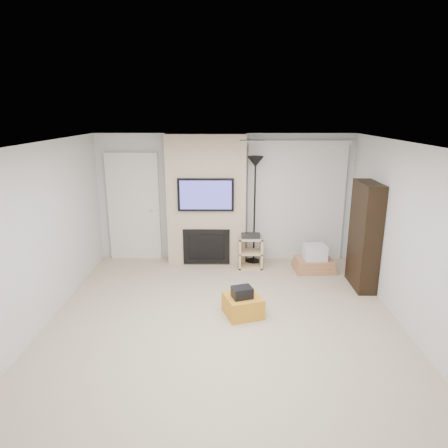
{
  "coord_description": "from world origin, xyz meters",
  "views": [
    {
      "loc": [
        0.05,
        -4.97,
        2.89
      ],
      "look_at": [
        0.0,
        1.2,
        1.15
      ],
      "focal_mm": 32.0,
      "sensor_mm": 36.0,
      "label": 1
    }
  ],
  "objects_px": {
    "floor_lamp": "(255,180)",
    "av_stand": "(250,250)",
    "ottoman": "(243,305)",
    "box_stack": "(314,261)",
    "bookshelf": "(365,236)"
  },
  "relations": [
    {
      "from": "ottoman",
      "to": "bookshelf",
      "type": "distance_m",
      "value": 2.42
    },
    {
      "from": "av_stand",
      "to": "box_stack",
      "type": "height_order",
      "value": "av_stand"
    },
    {
      "from": "floor_lamp",
      "to": "av_stand",
      "type": "height_order",
      "value": "floor_lamp"
    },
    {
      "from": "av_stand",
      "to": "box_stack",
      "type": "xyz_separation_m",
      "value": [
        1.19,
        -0.17,
        -0.16
      ]
    },
    {
      "from": "ottoman",
      "to": "box_stack",
      "type": "xyz_separation_m",
      "value": [
        1.4,
        1.73,
        0.04
      ]
    },
    {
      "from": "ottoman",
      "to": "av_stand",
      "type": "height_order",
      "value": "av_stand"
    },
    {
      "from": "bookshelf",
      "to": "av_stand",
      "type": "bearing_deg",
      "value": 154.99
    },
    {
      "from": "ottoman",
      "to": "bookshelf",
      "type": "relative_size",
      "value": 0.28
    },
    {
      "from": "floor_lamp",
      "to": "av_stand",
      "type": "xyz_separation_m",
      "value": [
        -0.08,
        -0.24,
        -1.3
      ]
    },
    {
      "from": "av_stand",
      "to": "box_stack",
      "type": "relative_size",
      "value": 0.86
    },
    {
      "from": "ottoman",
      "to": "av_stand",
      "type": "bearing_deg",
      "value": 83.62
    },
    {
      "from": "floor_lamp",
      "to": "bookshelf",
      "type": "xyz_separation_m",
      "value": [
        1.76,
        -1.1,
        -0.75
      ]
    },
    {
      "from": "av_stand",
      "to": "box_stack",
      "type": "distance_m",
      "value": 1.21
    },
    {
      "from": "ottoman",
      "to": "floor_lamp",
      "type": "relative_size",
      "value": 0.24
    },
    {
      "from": "ottoman",
      "to": "box_stack",
      "type": "relative_size",
      "value": 0.65
    }
  ]
}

